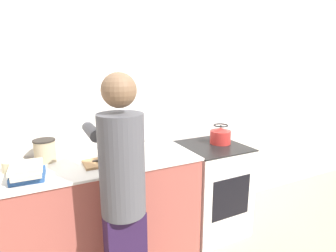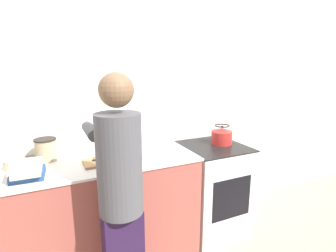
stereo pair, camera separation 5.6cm
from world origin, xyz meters
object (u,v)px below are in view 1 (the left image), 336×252
object	(u,v)px
knife	(107,160)
kettle	(220,136)
canister_jar	(45,151)
bowl_prep	(13,166)
oven	(211,188)
person	(123,191)
cutting_board	(109,161)

from	to	relation	value
knife	kettle	world-z (taller)	kettle
knife	canister_jar	distance (m)	0.50
canister_jar	knife	bearing A→B (deg)	-29.85
kettle	bowl_prep	size ratio (longest dim) A/B	1.41
oven	person	xyz separation A→B (m)	(-1.08, -0.53, 0.46)
person	cutting_board	distance (m)	0.48
person	bowl_prep	bearing A→B (deg)	135.36
kettle	bowl_prep	distance (m)	1.82
cutting_board	bowl_prep	bearing A→B (deg)	167.88
kettle	cutting_board	bearing A→B (deg)	-175.85
bowl_prep	canister_jar	distance (m)	0.25
person	canister_jar	size ratio (longest dim) A/B	9.09
knife	cutting_board	bearing A→B (deg)	19.92
kettle	bowl_prep	xyz separation A→B (m)	(-1.82, 0.06, -0.02)
canister_jar	kettle	bearing A→B (deg)	-5.69
knife	bowl_prep	bearing A→B (deg)	-179.69
oven	person	world-z (taller)	person
knife	oven	bearing A→B (deg)	16.31
oven	knife	size ratio (longest dim) A/B	3.86
knife	bowl_prep	world-z (taller)	bowl_prep
kettle	canister_jar	bearing A→B (deg)	174.31
knife	kettle	bearing A→B (deg)	17.20
kettle	canister_jar	xyz separation A→B (m)	(-1.60, 0.16, 0.03)
cutting_board	kettle	size ratio (longest dim) A/B	1.90
person	canister_jar	bearing A→B (deg)	119.62
knife	kettle	xyz separation A→B (m)	(1.18, 0.09, 0.04)
person	cutting_board	bearing A→B (deg)	85.18
knife	canister_jar	bearing A→B (deg)	163.16
cutting_board	canister_jar	distance (m)	0.52
person	kettle	xyz separation A→B (m)	(1.20, 0.56, 0.08)
cutting_board	canister_jar	world-z (taller)	canister_jar
oven	cutting_board	world-z (taller)	cutting_board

